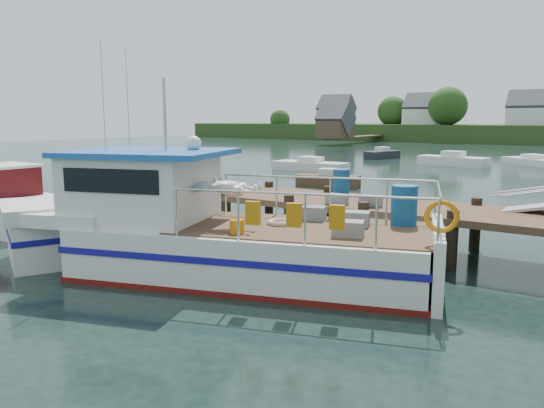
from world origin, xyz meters
The scene contains 7 objects.
ground_plane centered at (0.00, 0.00, 0.00)m, with size 160.00×160.00×0.00m, color black.
lobster_boat centered at (-0.90, -5.11, 1.07)m, with size 12.07×6.56×5.89m.
moored_rowboat centered at (-6.28, 12.37, 0.39)m, with size 3.82×2.02×1.06m.
moored_a centered at (-11.87, 20.14, 0.40)m, with size 5.80×2.00×1.07m.
moored_b centered at (-3.87, 30.18, 0.47)m, with size 5.96×3.02×1.26m.
moored_d centered at (1.73, 34.16, 0.36)m, with size 5.62×5.18×0.97m.
moored_e centered at (-12.07, 34.96, 0.43)m, with size 2.40×4.43×1.16m.
Camera 1 is at (8.06, -15.12, 3.95)m, focal length 35.00 mm.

